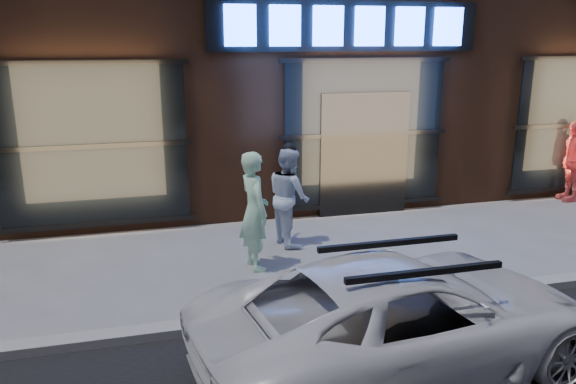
% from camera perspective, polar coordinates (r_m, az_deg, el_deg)
% --- Properties ---
extents(ground, '(90.00, 90.00, 0.00)m').
position_cam_1_polar(ground, '(8.10, 18.06, -10.11)').
color(ground, slate).
rests_on(ground, ground).
extents(curb, '(60.00, 0.25, 0.12)m').
position_cam_1_polar(curb, '(8.08, 18.10, -9.73)').
color(curb, gray).
rests_on(curb, ground).
extents(man_bowtie, '(0.53, 0.72, 1.80)m').
position_cam_1_polar(man_bowtie, '(8.36, -3.43, -1.94)').
color(man_bowtie, '#B4EDBD').
rests_on(man_bowtie, ground).
extents(man_cap, '(0.76, 0.91, 1.66)m').
position_cam_1_polar(man_cap, '(9.40, 0.10, -0.42)').
color(man_cap, white).
rests_on(man_cap, ground).
extents(passerby, '(0.54, 1.05, 1.72)m').
position_cam_1_polar(passerby, '(13.42, 26.91, 2.82)').
color(passerby, '#F26563').
rests_on(passerby, ground).
extents(white_suv, '(4.64, 2.68, 1.22)m').
position_cam_1_polar(white_suv, '(6.04, 11.56, -12.28)').
color(white_suv, silver).
rests_on(white_suv, ground).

